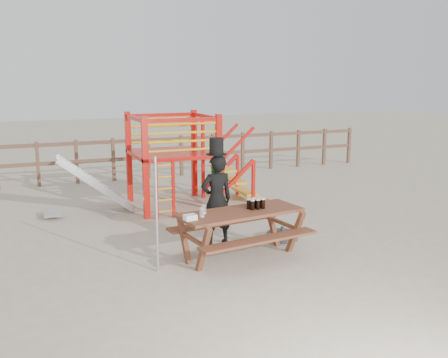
# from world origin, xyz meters

# --- Properties ---
(ground) EXTENTS (60.00, 60.00, 0.00)m
(ground) POSITION_xyz_m (0.00, 0.00, 0.00)
(ground) COLOR #BAAD91
(ground) RESTS_ON ground
(back_fence) EXTENTS (15.09, 0.09, 1.20)m
(back_fence) POSITION_xyz_m (0.00, 7.00, 0.74)
(back_fence) COLOR brown
(back_fence) RESTS_ON ground
(playground_fort) EXTENTS (4.71, 1.84, 2.10)m
(playground_fort) POSITION_xyz_m (0.12, 3.58, 1.07)
(playground_fort) COLOR red
(playground_fort) RESTS_ON ground
(picnic_table) EXTENTS (2.16, 1.63, 0.77)m
(picnic_table) POSITION_xyz_m (0.23, -0.03, 0.49)
(picnic_table) COLOR brown
(picnic_table) RESTS_ON ground
(man_with_hat) EXTENTS (0.59, 0.40, 1.86)m
(man_with_hat) POSITION_xyz_m (0.13, 0.74, 0.83)
(man_with_hat) COLOR black
(man_with_hat) RESTS_ON ground
(metal_pole) EXTENTS (0.04, 0.04, 1.74)m
(metal_pole) POSITION_xyz_m (-1.16, -0.11, 0.87)
(metal_pole) COLOR #B2B2B7
(metal_pole) RESTS_ON ground
(parasol_base) EXTENTS (0.55, 0.55, 0.23)m
(parasol_base) POSITION_xyz_m (1.30, 0.52, 0.07)
(parasol_base) COLOR #343439
(parasol_base) RESTS_ON ground
(paper_bag) EXTENTS (0.20, 0.16, 0.08)m
(paper_bag) POSITION_xyz_m (-0.67, -0.21, 0.81)
(paper_bag) COLOR white
(paper_bag) RESTS_ON picnic_table
(stout_pints) EXTENTS (0.29, 0.18, 0.17)m
(stout_pints) POSITION_xyz_m (0.51, 0.01, 0.86)
(stout_pints) COLOR black
(stout_pints) RESTS_ON picnic_table
(empty_glasses) EXTENTS (0.16, 0.23, 0.15)m
(empty_glasses) POSITION_xyz_m (-0.41, -0.04, 0.84)
(empty_glasses) COLOR silver
(empty_glasses) RESTS_ON picnic_table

